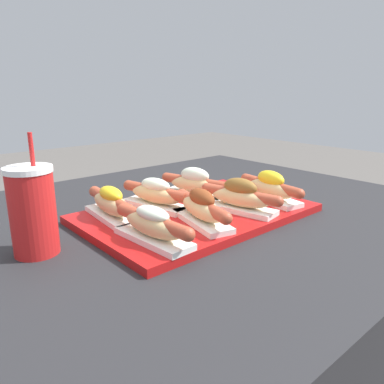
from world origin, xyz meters
name	(u,v)px	position (x,y,z in m)	size (l,w,h in m)	color
patio_table	(174,348)	(0.00, 0.00, 0.38)	(1.40, 1.04, 0.76)	#232326
serving_tray	(197,213)	(0.04, -0.05, 0.77)	(0.54, 0.35, 0.02)	#B71414
hot_dog_0	(153,225)	(-0.15, -0.13, 0.81)	(0.07, 0.22, 0.07)	white
hot_dog_1	(202,208)	(-0.01, -0.12, 0.81)	(0.10, 0.21, 0.08)	white
hot_dog_2	(240,197)	(0.11, -0.12, 0.81)	(0.09, 0.21, 0.08)	white
hot_dog_3	(270,188)	(0.23, -0.12, 0.81)	(0.08, 0.22, 0.08)	white
hot_dog_4	(111,204)	(-0.14, 0.04, 0.81)	(0.08, 0.22, 0.07)	white
hot_dog_5	(156,194)	(-0.02, 0.03, 0.81)	(0.09, 0.21, 0.07)	white
hot_dog_6	(195,184)	(0.11, 0.04, 0.81)	(0.10, 0.21, 0.08)	white
sauce_bowl	(268,182)	(0.41, 0.03, 0.77)	(0.07, 0.07, 0.02)	silver
drink_cup	(33,211)	(-0.32, 0.00, 0.84)	(0.09, 0.09, 0.23)	red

